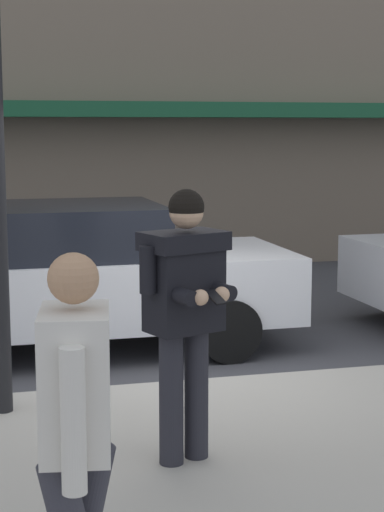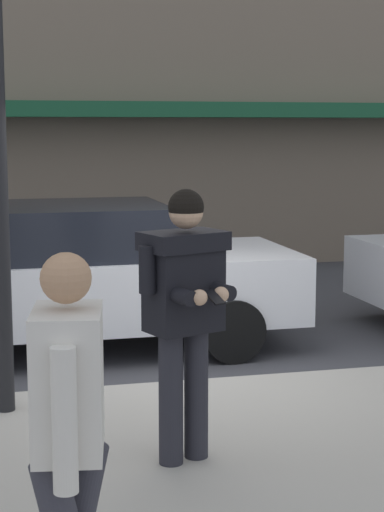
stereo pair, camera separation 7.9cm
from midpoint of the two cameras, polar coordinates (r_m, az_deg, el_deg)
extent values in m
plane|color=#3D3D42|center=(7.80, 0.06, -8.80)|extent=(80.00, 80.00, 0.00)
cube|color=silver|center=(8.12, 6.91, -8.12)|extent=(28.00, 0.12, 0.01)
cube|color=#195133|center=(13.66, -1.97, 9.73)|extent=(26.60, 0.70, 0.24)
cube|color=silver|center=(9.03, -7.09, -2.06)|extent=(4.51, 1.85, 0.70)
cube|color=black|center=(8.92, -8.31, 1.75)|extent=(2.08, 1.65, 0.52)
cylinder|color=black|center=(10.17, 0.20, -2.80)|extent=(0.64, 0.22, 0.64)
cylinder|color=black|center=(8.56, 3.00, -4.99)|extent=(0.64, 0.22, 0.64)
cylinder|color=#23232B|center=(5.75, 0.68, -9.14)|extent=(0.16, 0.16, 0.88)
cylinder|color=#23232B|center=(5.64, -1.01, -9.49)|extent=(0.16, 0.16, 0.88)
cube|color=black|center=(5.51, -0.16, -1.77)|extent=(0.54, 0.44, 0.64)
cube|color=black|center=(5.47, -0.16, 1.01)|extent=(0.61, 0.50, 0.12)
cylinder|color=black|center=(5.64, 2.12, -0.39)|extent=(0.11, 0.11, 0.30)
cylinder|color=black|center=(5.47, 2.07, -2.28)|extent=(0.20, 0.32, 0.10)
sphere|color=tan|center=(5.32, 2.37, -2.59)|extent=(0.10, 0.10, 0.10)
cylinder|color=black|center=(5.35, -2.56, -0.90)|extent=(0.11, 0.11, 0.30)
cylinder|color=black|center=(5.30, -0.53, -2.62)|extent=(0.20, 0.32, 0.10)
sphere|color=tan|center=(5.23, 0.94, -2.78)|extent=(0.10, 0.10, 0.10)
cube|color=black|center=(5.24, 1.91, -2.76)|extent=(0.12, 0.16, 0.07)
sphere|color=tan|center=(5.42, 0.01, 2.97)|extent=(0.22, 0.22, 0.22)
sphere|color=black|center=(5.42, 0.01, 3.29)|extent=(0.23, 0.23, 0.23)
cube|color=silver|center=(3.57, -7.63, -8.27)|extent=(0.34, 0.46, 0.60)
cylinder|color=silver|center=(3.83, -7.41, -8.33)|extent=(0.10, 0.10, 0.58)
cylinder|color=silver|center=(3.36, -7.82, -10.81)|extent=(0.10, 0.10, 0.58)
sphere|color=tan|center=(3.47, -7.77, -1.47)|extent=(0.21, 0.21, 0.21)
camera|label=1|loc=(0.04, -89.60, 0.06)|focal=60.00mm
camera|label=2|loc=(0.04, 90.40, -0.06)|focal=60.00mm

